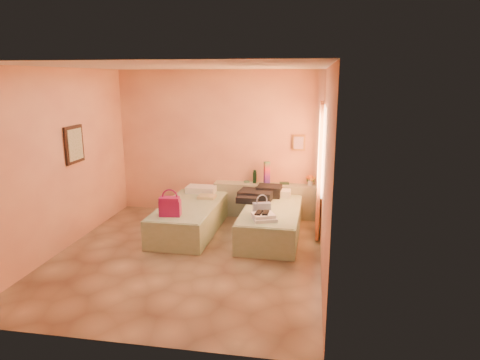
{
  "coord_description": "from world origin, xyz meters",
  "views": [
    {
      "loc": [
        1.81,
        -5.86,
        2.65
      ],
      "look_at": [
        0.66,
        0.85,
        1.01
      ],
      "focal_mm": 32.0,
      "sensor_mm": 36.0,
      "label": 1
    }
  ],
  "objects_px": {
    "bed_right": "(271,222)",
    "water_bottle": "(255,177)",
    "green_book": "(284,183)",
    "flower_vase": "(311,179)",
    "blue_handbag": "(262,208)",
    "bed_left": "(190,218)",
    "magenta_handbag": "(170,206)",
    "headboard_ledge": "(267,200)",
    "towel_stack": "(264,217)"
  },
  "relations": [
    {
      "from": "green_book",
      "to": "flower_vase",
      "type": "relative_size",
      "value": 0.74
    },
    {
      "from": "water_bottle",
      "to": "flower_vase",
      "type": "bearing_deg",
      "value": -0.87
    },
    {
      "from": "flower_vase",
      "to": "bed_right",
      "type": "bearing_deg",
      "value": -120.47
    },
    {
      "from": "water_bottle",
      "to": "green_book",
      "type": "distance_m",
      "value": 0.59
    },
    {
      "from": "flower_vase",
      "to": "magenta_handbag",
      "type": "height_order",
      "value": "flower_vase"
    },
    {
      "from": "headboard_ledge",
      "to": "bed_right",
      "type": "relative_size",
      "value": 1.02
    },
    {
      "from": "blue_handbag",
      "to": "headboard_ledge",
      "type": "bearing_deg",
      "value": 73.47
    },
    {
      "from": "green_book",
      "to": "flower_vase",
      "type": "bearing_deg",
      "value": -11.72
    },
    {
      "from": "bed_left",
      "to": "flower_vase",
      "type": "bearing_deg",
      "value": 29.03
    },
    {
      "from": "headboard_ledge",
      "to": "water_bottle",
      "type": "xyz_separation_m",
      "value": [
        -0.25,
        0.04,
        0.45
      ]
    },
    {
      "from": "water_bottle",
      "to": "flower_vase",
      "type": "xyz_separation_m",
      "value": [
        1.07,
        -0.02,
        -0.0
      ]
    },
    {
      "from": "water_bottle",
      "to": "towel_stack",
      "type": "height_order",
      "value": "water_bottle"
    },
    {
      "from": "green_book",
      "to": "bed_left",
      "type": "bearing_deg",
      "value": -151.2
    },
    {
      "from": "bed_right",
      "to": "flower_vase",
      "type": "height_order",
      "value": "flower_vase"
    },
    {
      "from": "bed_right",
      "to": "towel_stack",
      "type": "xyz_separation_m",
      "value": [
        -0.05,
        -0.66,
        0.3
      ]
    },
    {
      "from": "bed_right",
      "to": "flower_vase",
      "type": "relative_size",
      "value": 8.31
    },
    {
      "from": "green_book",
      "to": "magenta_handbag",
      "type": "relative_size",
      "value": 0.53
    },
    {
      "from": "headboard_ledge",
      "to": "towel_stack",
      "type": "height_order",
      "value": "headboard_ledge"
    },
    {
      "from": "bed_right",
      "to": "water_bottle",
      "type": "bearing_deg",
      "value": 113.15
    },
    {
      "from": "bed_right",
      "to": "towel_stack",
      "type": "bearing_deg",
      "value": -93.05
    },
    {
      "from": "water_bottle",
      "to": "flower_vase",
      "type": "relative_size",
      "value": 1.03
    },
    {
      "from": "bed_left",
      "to": "towel_stack",
      "type": "xyz_separation_m",
      "value": [
        1.39,
        -0.63,
        0.3
      ]
    },
    {
      "from": "blue_handbag",
      "to": "towel_stack",
      "type": "relative_size",
      "value": 0.8
    },
    {
      "from": "water_bottle",
      "to": "towel_stack",
      "type": "relative_size",
      "value": 0.71
    },
    {
      "from": "bed_left",
      "to": "towel_stack",
      "type": "relative_size",
      "value": 5.71
    },
    {
      "from": "bed_left",
      "to": "headboard_ledge",
      "type": "bearing_deg",
      "value": 42.01
    },
    {
      "from": "flower_vase",
      "to": "blue_handbag",
      "type": "bearing_deg",
      "value": -118.44
    },
    {
      "from": "bed_right",
      "to": "water_bottle",
      "type": "distance_m",
      "value": 1.29
    },
    {
      "from": "towel_stack",
      "to": "bed_left",
      "type": "bearing_deg",
      "value": 155.37
    },
    {
      "from": "blue_handbag",
      "to": "towel_stack",
      "type": "xyz_separation_m",
      "value": [
        0.08,
        -0.33,
        -0.04
      ]
    },
    {
      "from": "headboard_ledge",
      "to": "bed_left",
      "type": "height_order",
      "value": "headboard_ledge"
    },
    {
      "from": "green_book",
      "to": "magenta_handbag",
      "type": "xyz_separation_m",
      "value": [
        -1.69,
        -1.8,
        -0.01
      ]
    },
    {
      "from": "water_bottle",
      "to": "flower_vase",
      "type": "distance_m",
      "value": 1.07
    },
    {
      "from": "headboard_ledge",
      "to": "bed_right",
      "type": "xyz_separation_m",
      "value": [
        0.19,
        -1.05,
        -0.08
      ]
    },
    {
      "from": "headboard_ledge",
      "to": "bed_right",
      "type": "distance_m",
      "value": 1.07
    },
    {
      "from": "bed_right",
      "to": "towel_stack",
      "type": "height_order",
      "value": "towel_stack"
    },
    {
      "from": "flower_vase",
      "to": "blue_handbag",
      "type": "distance_m",
      "value": 1.61
    },
    {
      "from": "water_bottle",
      "to": "towel_stack",
      "type": "xyz_separation_m",
      "value": [
        0.4,
        -1.75,
        -0.22
      ]
    },
    {
      "from": "bed_left",
      "to": "bed_right",
      "type": "xyz_separation_m",
      "value": [
        1.43,
        0.02,
        0.0
      ]
    },
    {
      "from": "magenta_handbag",
      "to": "blue_handbag",
      "type": "distance_m",
      "value": 1.47
    },
    {
      "from": "green_book",
      "to": "blue_handbag",
      "type": "height_order",
      "value": "same"
    },
    {
      "from": "water_bottle",
      "to": "magenta_handbag",
      "type": "distance_m",
      "value": 2.1
    },
    {
      "from": "blue_handbag",
      "to": "flower_vase",
      "type": "bearing_deg",
      "value": 42.31
    },
    {
      "from": "bed_left",
      "to": "blue_handbag",
      "type": "xyz_separation_m",
      "value": [
        1.3,
        -0.31,
        0.34
      ]
    },
    {
      "from": "bed_left",
      "to": "magenta_handbag",
      "type": "xyz_separation_m",
      "value": [
        -0.12,
        -0.66,
        0.41
      ]
    },
    {
      "from": "bed_right",
      "to": "flower_vase",
      "type": "bearing_deg",
      "value": 60.57
    },
    {
      "from": "green_book",
      "to": "towel_stack",
      "type": "distance_m",
      "value": 1.78
    },
    {
      "from": "green_book",
      "to": "water_bottle",
      "type": "bearing_deg",
      "value": 175.12
    },
    {
      "from": "bed_left",
      "to": "bed_right",
      "type": "height_order",
      "value": "same"
    },
    {
      "from": "headboard_ledge",
      "to": "flower_vase",
      "type": "bearing_deg",
      "value": 1.55
    }
  ]
}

